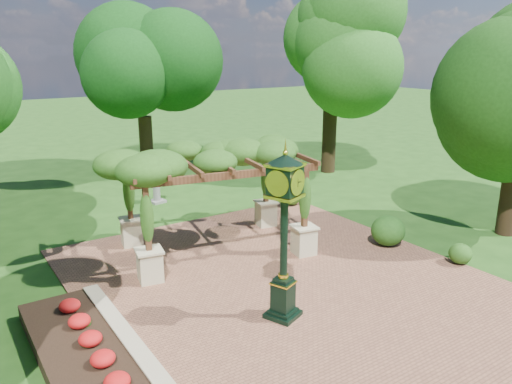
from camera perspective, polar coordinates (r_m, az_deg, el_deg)
ground at (r=12.83m, az=6.36°, el=-12.09°), size 120.00×120.00×0.00m
brick_plaza at (r=13.51m, az=3.60°, el=-10.40°), size 10.00×12.00×0.04m
border_wall at (r=11.13m, az=-14.69°, el=-16.05°), size 0.35×5.00×0.40m
flower_bed at (r=10.95m, az=-19.32°, el=-17.18°), size 1.50×5.00×0.36m
pedestal_clock at (r=11.00m, az=3.26°, el=-3.47°), size 1.00×1.00×3.93m
pergola at (r=14.84m, az=-4.81°, el=3.38°), size 5.92×4.30×3.40m
sundial at (r=20.67m, az=-11.29°, el=0.03°), size 0.67×0.67×1.04m
shrub_front at (r=15.67m, az=22.32°, el=-6.53°), size 0.79×0.79×0.59m
shrub_mid at (r=16.31m, az=14.86°, el=-4.29°), size 1.33×1.33×0.96m
shrub_back at (r=19.93m, az=4.03°, el=-0.34°), size 1.11×1.11×0.79m
tree_north at (r=25.19m, az=-12.92°, el=13.46°), size 4.62×4.62×7.41m
tree_east_far at (r=25.16m, az=8.78°, el=16.33°), size 4.44×4.44×9.13m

